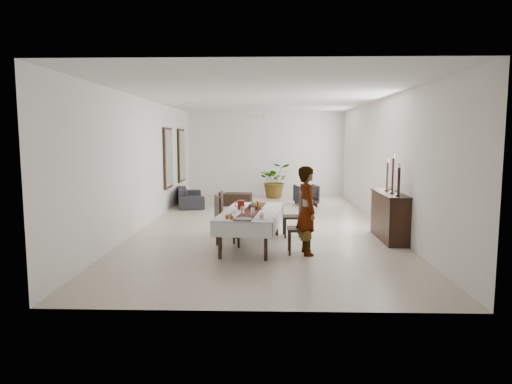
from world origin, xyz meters
name	(u,v)px	position (x,y,z in m)	size (l,w,h in m)	color
floor	(264,224)	(0.00, 0.00, 0.00)	(6.00, 12.00, 0.00)	beige
ceiling	(264,99)	(0.00, 0.00, 3.20)	(6.00, 12.00, 0.02)	white
wall_back	(266,154)	(0.00, 6.00, 1.60)	(6.00, 0.02, 3.20)	white
wall_front	(258,188)	(0.00, -6.00, 1.60)	(6.00, 0.02, 3.20)	white
wall_left	(148,162)	(-3.00, 0.00, 1.60)	(0.02, 12.00, 3.20)	white
wall_right	(382,162)	(3.00, 0.00, 1.60)	(0.02, 12.00, 3.20)	white
dining_table_top	(251,212)	(-0.23, -2.43, 0.70)	(0.97, 2.32, 0.05)	black
table_leg_fl	(220,241)	(-0.77, -3.48, 0.34)	(0.07, 0.07, 0.68)	black
table_leg_fr	(266,243)	(0.08, -3.57, 0.34)	(0.07, 0.07, 0.68)	black
table_leg_bl	(240,220)	(-0.53, -1.29, 0.34)	(0.07, 0.07, 0.68)	black
table_leg_br	(277,221)	(0.32, -1.38, 0.34)	(0.07, 0.07, 0.68)	black
tablecloth_top	(251,211)	(-0.23, -2.43, 0.73)	(1.14, 2.49, 0.01)	silver
tablecloth_drape_left	(225,217)	(-0.79, -2.37, 0.59)	(0.01, 2.49, 0.29)	white
tablecloth_drape_right	(279,218)	(0.34, -2.49, 0.59)	(0.01, 2.49, 0.29)	silver
tablecloth_drape_near	(241,230)	(-0.36, -3.66, 0.59)	(1.14, 0.01, 0.29)	silver
tablecloth_drape_far	(259,208)	(-0.09, -1.20, 0.59)	(1.14, 0.01, 0.29)	white
table_runner	(251,211)	(-0.23, -2.43, 0.74)	(0.34, 2.41, 0.00)	maroon
red_pitcher	(241,205)	(-0.45, -2.26, 0.83)	(0.14, 0.14, 0.19)	maroon
pitcher_handle	(237,205)	(-0.53, -2.25, 0.83)	(0.12, 0.12, 0.02)	maroon
wine_glass_near	(253,212)	(-0.18, -3.07, 0.82)	(0.07, 0.07, 0.16)	white
wine_glass_mid	(242,211)	(-0.38, -2.95, 0.82)	(0.07, 0.07, 0.16)	white
wine_glass_far	(254,207)	(-0.17, -2.39, 0.82)	(0.07, 0.07, 0.16)	silver
teacup_right	(262,214)	(0.00, -3.04, 0.76)	(0.09, 0.09, 0.06)	silver
saucer_right	(262,216)	(0.00, -3.04, 0.74)	(0.14, 0.14, 0.01)	white
teacup_left	(235,212)	(-0.55, -2.74, 0.76)	(0.09, 0.09, 0.06)	white
saucer_left	(235,213)	(-0.55, -2.74, 0.74)	(0.14, 0.14, 0.01)	white
plate_near_right	(262,218)	(0.00, -3.33, 0.74)	(0.23, 0.23, 0.01)	white
bread_near_right	(262,217)	(0.00, -3.33, 0.77)	(0.09, 0.09, 0.09)	#D9B269
plate_near_left	(231,216)	(-0.59, -3.12, 0.74)	(0.23, 0.23, 0.01)	silver
plate_far_left	(241,206)	(-0.47, -1.87, 0.74)	(0.23, 0.23, 0.01)	silver
serving_tray	(243,219)	(-0.33, -3.44, 0.74)	(0.35, 0.35, 0.02)	#403F45
jam_jar_a	(232,218)	(-0.55, -3.44, 0.77)	(0.06, 0.06, 0.07)	#8D4A14
jam_jar_b	(227,217)	(-0.64, -3.38, 0.77)	(0.06, 0.06, 0.07)	#943C15
jam_jar_c	(231,216)	(-0.58, -3.29, 0.77)	(0.06, 0.06, 0.07)	#984616
fruit_basket	(255,207)	(-0.15, -2.20, 0.78)	(0.29, 0.29, 0.10)	brown
fruit_red	(257,203)	(-0.12, -2.18, 0.86)	(0.09, 0.09, 0.09)	maroon
fruit_green	(254,203)	(-0.19, -2.16, 0.86)	(0.08, 0.08, 0.08)	olive
fruit_yellow	(255,204)	(-0.16, -2.24, 0.86)	(0.08, 0.08, 0.08)	gold
chair_right_near_seat	(299,229)	(0.72, -3.00, 0.47)	(0.45, 0.45, 0.05)	black
chair_right_near_leg_fl	(309,244)	(0.90, -3.18, 0.22)	(0.05, 0.05, 0.45)	black
chair_right_near_leg_fr	(308,240)	(0.90, -2.81, 0.22)	(0.05, 0.05, 0.45)	black
chair_right_near_leg_bl	(290,244)	(0.53, -3.18, 0.22)	(0.05, 0.05, 0.45)	black
chair_right_near_leg_br	(289,240)	(0.53, -2.81, 0.22)	(0.05, 0.05, 0.45)	black
chair_right_near_back	(310,213)	(0.92, -2.99, 0.78)	(0.45, 0.04, 0.58)	black
chair_right_far_seat	(292,217)	(0.66, -1.47, 0.44)	(0.42, 0.42, 0.05)	black
chair_right_far_leg_fl	(301,228)	(0.85, -1.63, 0.21)	(0.04, 0.04, 0.42)	black
chair_right_far_leg_fr	(299,226)	(0.82, -1.28, 0.21)	(0.04, 0.04, 0.42)	black
chair_right_far_leg_bl	(285,229)	(0.50, -1.66, 0.21)	(0.04, 0.04, 0.42)	black
chair_right_far_leg_br	(284,226)	(0.47, -1.31, 0.21)	(0.04, 0.04, 0.42)	black
chair_right_far_back	(301,204)	(0.85, -1.46, 0.73)	(0.42, 0.04, 0.54)	black
chair_left_near_seat	(228,224)	(-0.71, -2.51, 0.47)	(0.45, 0.45, 0.05)	black
chair_left_near_leg_fl	(217,235)	(-0.95, -2.40, 0.22)	(0.04, 0.04, 0.44)	black
chair_left_near_leg_fr	(221,239)	(-0.82, -2.74, 0.22)	(0.04, 0.04, 0.44)	black
chair_left_near_leg_bl	(234,234)	(-0.60, -2.28, 0.22)	(0.04, 0.04, 0.44)	black
chair_left_near_leg_br	(239,237)	(-0.48, -2.62, 0.22)	(0.04, 0.04, 0.44)	black
chair_left_near_back	(218,210)	(-0.90, -2.58, 0.77)	(0.45, 0.04, 0.57)	black
chair_left_far_seat	(230,217)	(-0.74, -1.59, 0.46)	(0.44, 0.44, 0.05)	black
chair_left_far_leg_fl	(223,226)	(-0.91, -1.41, 0.21)	(0.04, 0.04, 0.43)	black
chair_left_far_leg_fr	(221,229)	(-0.93, -1.76, 0.21)	(0.04, 0.04, 0.43)	black
chair_left_far_leg_bl	(239,226)	(-0.56, -1.42, 0.21)	(0.04, 0.04, 0.43)	black
chair_left_far_leg_br	(237,229)	(-0.57, -1.78, 0.21)	(0.04, 0.04, 0.43)	black
chair_left_far_back	(221,204)	(-0.94, -1.59, 0.75)	(0.44, 0.04, 0.55)	black
woman	(307,210)	(0.86, -3.06, 0.85)	(0.62, 0.41, 1.69)	#93969B
sideboard_body	(390,217)	(2.78, -1.73, 0.50)	(0.44, 1.67, 1.00)	black
sideboard_top	(390,193)	(2.78, -1.73, 1.02)	(0.49, 1.73, 0.03)	black
candlestick_near_base	(398,196)	(2.78, -2.34, 1.05)	(0.11, 0.11, 0.03)	black
candlestick_near_shaft	(399,181)	(2.78, -2.34, 1.34)	(0.06, 0.06, 0.56)	black
candlestick_near_candle	(399,165)	(2.78, -2.34, 1.67)	(0.04, 0.04, 0.09)	white
candlestick_mid_base	(392,193)	(2.78, -1.89, 1.05)	(0.11, 0.11, 0.03)	black
candlestick_mid_shaft	(393,175)	(2.78, -1.89, 1.43)	(0.06, 0.06, 0.72)	black
candlestick_mid_candle	(394,156)	(2.78, -1.89, 1.83)	(0.04, 0.04, 0.09)	white
candlestick_far_base	(387,190)	(2.78, -1.45, 1.05)	(0.11, 0.11, 0.03)	black
candlestick_far_shaft	(388,176)	(2.78, -1.45, 1.37)	(0.06, 0.06, 0.61)	black
candlestick_far_candle	(388,160)	(2.78, -1.45, 1.72)	(0.04, 0.04, 0.09)	beige
sofa	(190,197)	(-2.44, 3.08, 0.30)	(2.03, 0.79, 0.59)	#2C2A30
armchair	(306,194)	(1.37, 3.52, 0.33)	(0.71, 0.73, 0.67)	#2B292E
coffee_table	(237,199)	(-0.91, 3.20, 0.20)	(0.90, 0.60, 0.40)	black
potted_plant	(275,180)	(0.36, 5.18, 0.65)	(1.16, 1.01, 1.29)	#275D25
mirror_frame_near	(168,158)	(-2.96, 2.20, 1.60)	(0.06, 1.05, 1.85)	black
mirror_glass_near	(169,158)	(-2.92, 2.20, 1.60)	(0.01, 0.90, 1.70)	white
mirror_frame_far	(181,155)	(-2.96, 4.30, 1.60)	(0.06, 1.05, 1.85)	black
mirror_glass_far	(182,155)	(-2.92, 4.30, 1.60)	(0.01, 0.90, 1.70)	silver
fan_rod	(265,110)	(0.00, 3.00, 3.10)	(0.04, 0.04, 0.20)	white
fan_hub	(265,116)	(0.00, 3.00, 2.90)	(0.16, 0.16, 0.08)	silver
fan_blade_n	(265,117)	(0.00, 3.35, 2.90)	(0.10, 0.55, 0.01)	white
fan_blade_s	(265,116)	(0.00, 2.65, 2.90)	(0.10, 0.55, 0.01)	silver
fan_blade_e	(276,116)	(0.35, 3.00, 2.90)	(0.55, 0.10, 0.01)	silver
fan_blade_w	(254,116)	(-0.35, 3.00, 2.90)	(0.55, 0.10, 0.01)	silver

